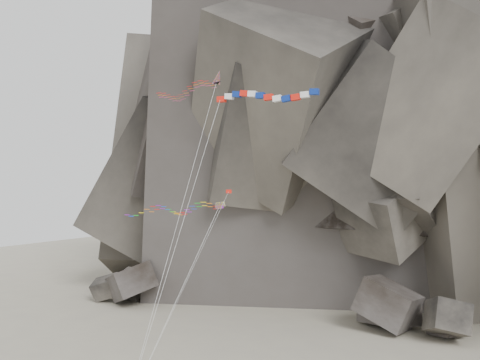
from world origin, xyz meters
The scene contains 6 objects.
headland centered at (0.00, 70.00, 42.00)m, with size 110.00×70.00×84.00m, color #5D564C, non-canonical shape.
boulder_field centered at (-8.82, 33.49, 2.26)m, with size 63.27×17.03×8.28m.
delta_kite centered at (-6.29, 6.32, 31.40)m, with size 9.76×15.33×31.66m.
banner_kite centered at (6.06, 2.26, 29.15)m, with size 13.04×11.72×28.44m.
parafoil_kite centered at (-4.21, 0.95, 18.38)m, with size 11.90×10.18×17.74m.
pennant_kite centered at (2.28, -2.06, 15.91)m, with size 5.66×8.23×18.90m.
Camera 1 is at (28.76, -42.70, 20.87)m, focal length 40.00 mm.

